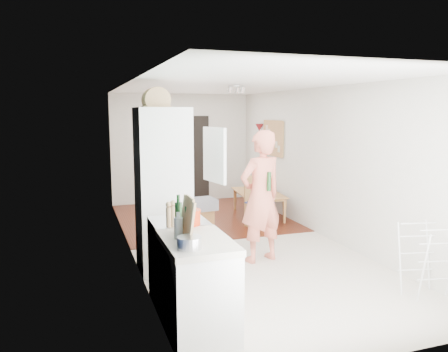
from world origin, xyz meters
TOP-DOWN VIEW (x-y plane):
  - room_shell at (0.00, 0.00)m, footprint 3.20×7.00m
  - floor at (0.00, 0.00)m, footprint 3.20×7.00m
  - wood_floor_overlay at (0.00, 1.85)m, footprint 3.20×3.30m
  - sage_wall_panel at (-1.59, -2.00)m, footprint 0.02×3.00m
  - tile_splashback at (-1.59, -2.55)m, footprint 0.02×1.90m
  - doorway_recess at (0.20, 3.48)m, footprint 0.90×0.04m
  - base_cabinet at (-1.30, -2.55)m, footprint 0.60×0.90m
  - worktop at (-1.30, -2.55)m, footprint 0.62×0.92m
  - range_cooker at (-1.30, -1.80)m, footprint 0.60×0.60m
  - cooker_top at (-1.30, -1.80)m, footprint 0.60×0.60m
  - fridge_housing at (-1.27, -0.78)m, footprint 0.66×0.66m
  - fridge_door at (-0.66, -1.08)m, footprint 0.14×0.56m
  - fridge_interior at (-0.96, -0.78)m, footprint 0.02×0.52m
  - pinboard at (1.58, 1.90)m, footprint 0.03×0.90m
  - pinboard_frame at (1.57, 1.90)m, footprint 0.00×0.94m
  - wall_sconce at (1.54, 2.55)m, footprint 0.18×0.18m
  - person at (0.08, -0.87)m, footprint 0.90×0.70m
  - dining_table at (1.12, 1.54)m, footprint 0.81×1.28m
  - dining_chair at (0.79, 0.79)m, footprint 0.50×0.50m
  - stool at (-0.25, 0.88)m, footprint 0.34×0.34m
  - grey_drape at (-0.26, 0.86)m, footprint 0.46×0.46m
  - drying_rack at (1.38, -2.59)m, footprint 0.51×0.48m
  - bread_bin at (-1.33, -0.72)m, footprint 0.39×0.37m
  - red_casserole at (-1.25, -2.01)m, footprint 0.32×0.32m
  - steel_pan at (-1.44, -2.81)m, footprint 0.26×0.26m
  - held_bottle at (0.15, -1.00)m, footprint 0.06×0.06m
  - bottle_a at (-1.36, -2.50)m, footprint 0.08×0.08m
  - bottle_b at (-1.42, -2.30)m, footprint 0.09×0.09m
  - bottle_c at (-1.46, -2.48)m, footprint 0.08×0.08m
  - pepper_mill_front at (-1.41, -2.02)m, footprint 0.07×0.07m
  - pepper_mill_back at (-1.46, -2.02)m, footprint 0.07×0.07m
  - chopping_boards at (-1.39, -2.57)m, footprint 0.07×0.31m

SIDE VIEW (x-z plane):
  - floor at x=0.00m, z-range -0.01..0.01m
  - wood_floor_overlay at x=0.00m, z-range 0.00..0.01m
  - stool at x=-0.25m, z-range 0.00..0.40m
  - dining_table at x=1.12m, z-range 0.00..0.42m
  - drying_rack at x=1.38m, z-range 0.00..0.84m
  - base_cabinet at x=-1.30m, z-range 0.00..0.86m
  - range_cooker at x=-1.30m, z-range 0.00..0.88m
  - dining_chair at x=0.79m, z-range 0.00..0.94m
  - grey_drape at x=-0.26m, z-range 0.40..0.59m
  - worktop at x=-1.30m, z-range 0.86..0.92m
  - cooker_top at x=-1.30m, z-range 0.88..0.92m
  - steel_pan at x=-1.44m, z-range 0.92..1.03m
  - red_casserole at x=-1.25m, z-range 0.92..1.08m
  - doorway_recess at x=0.20m, z-range 0.00..2.00m
  - bottle_c at x=-1.46m, z-range 0.92..1.12m
  - pepper_mill_back at x=-1.46m, z-range 0.92..1.12m
  - pepper_mill_front at x=-1.41m, z-range 0.92..1.13m
  - bottle_a at x=-1.36m, z-range 0.92..1.22m
  - bottle_b at x=-1.42m, z-range 0.92..1.23m
  - fridge_housing at x=-1.27m, z-range 0.00..2.15m
  - person at x=0.08m, z-range 0.00..2.18m
  - chopping_boards at x=-1.39m, z-range 0.92..1.33m
  - tile_splashback at x=-1.59m, z-range 0.90..1.40m
  - held_bottle at x=0.15m, z-range 1.02..1.28m
  - room_shell at x=0.00m, z-range 0.00..2.50m
  - fridge_door at x=-0.66m, z-range 1.20..1.90m
  - fridge_interior at x=-0.96m, z-range 1.22..1.88m
  - pinboard at x=1.58m, z-range 1.20..1.90m
  - pinboard_frame at x=1.57m, z-range 1.18..1.92m
  - wall_sconce at x=1.54m, z-range 1.67..1.83m
  - sage_wall_panel at x=-1.59m, z-range 1.20..2.50m
  - bread_bin at x=-1.33m, z-range 2.15..2.33m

